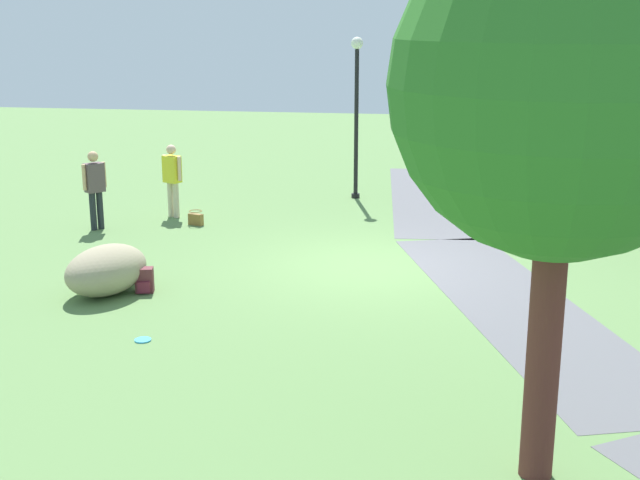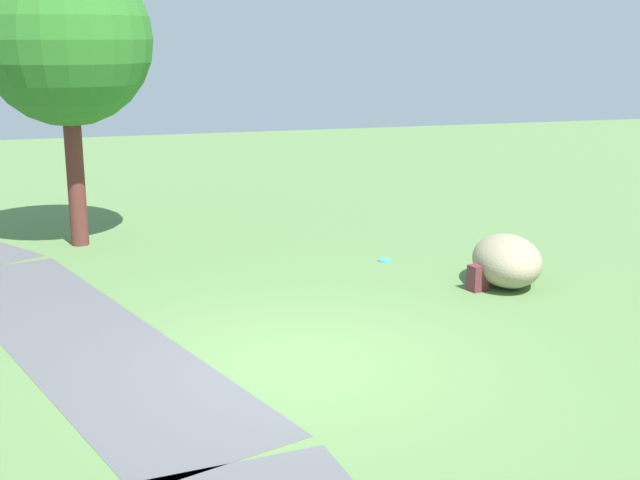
{
  "view_description": "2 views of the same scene",
  "coord_description": "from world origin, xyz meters",
  "px_view_note": "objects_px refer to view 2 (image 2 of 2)",
  "views": [
    {
      "loc": [
        14.19,
        1.42,
        4.24
      ],
      "look_at": [
        1.62,
        -0.63,
        0.87
      ],
      "focal_mm": 47.47,
      "sensor_mm": 36.0,
      "label": 1
    },
    {
      "loc": [
        -8.69,
        2.37,
        3.72
      ],
      "look_at": [
        1.84,
        -0.84,
        1.01
      ],
      "focal_mm": 46.37,
      "sensor_mm": 36.0,
      "label": 2
    }
  ],
  "objects_px": {
    "young_tree_near_path": "(66,41)",
    "frisbee_on_grass": "(385,260)",
    "backpack_by_boulder": "(477,278)",
    "lawn_boulder": "(507,260)"
  },
  "relations": [
    {
      "from": "backpack_by_boulder",
      "to": "frisbee_on_grass",
      "type": "relative_size",
      "value": 1.77
    },
    {
      "from": "young_tree_near_path",
      "to": "frisbee_on_grass",
      "type": "bearing_deg",
      "value": -118.49
    },
    {
      "from": "backpack_by_boulder",
      "to": "frisbee_on_grass",
      "type": "bearing_deg",
      "value": 19.81
    },
    {
      "from": "young_tree_near_path",
      "to": "frisbee_on_grass",
      "type": "distance_m",
      "value": 6.71
    },
    {
      "from": "young_tree_near_path",
      "to": "lawn_boulder",
      "type": "bearing_deg",
      "value": -126.05
    },
    {
      "from": "lawn_boulder",
      "to": "backpack_by_boulder",
      "type": "relative_size",
      "value": 4.42
    },
    {
      "from": "young_tree_near_path",
      "to": "frisbee_on_grass",
      "type": "xyz_separation_m",
      "value": [
        -2.69,
        -4.96,
        -3.64
      ]
    },
    {
      "from": "backpack_by_boulder",
      "to": "frisbee_on_grass",
      "type": "height_order",
      "value": "backpack_by_boulder"
    },
    {
      "from": "lawn_boulder",
      "to": "frisbee_on_grass",
      "type": "xyz_separation_m",
      "value": [
        1.85,
        1.28,
        -0.38
      ]
    },
    {
      "from": "young_tree_near_path",
      "to": "backpack_by_boulder",
      "type": "relative_size",
      "value": 12.95
    }
  ]
}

